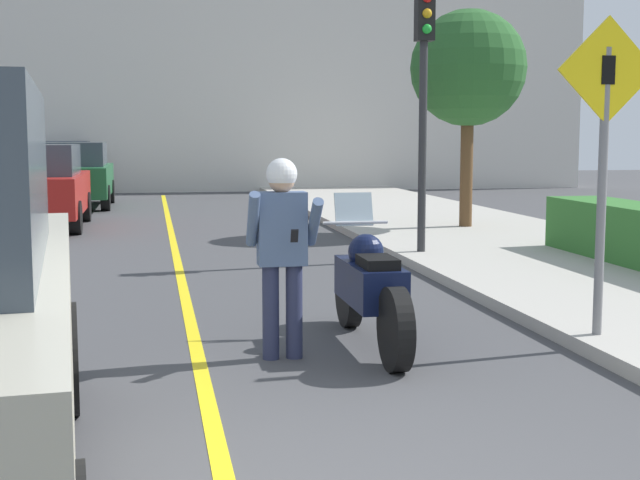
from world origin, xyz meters
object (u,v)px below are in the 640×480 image
(person_biker, at_px, (282,238))
(parked_car_red, at_px, (37,186))
(motorcycle, at_px, (370,288))
(parked_car_silver, at_px, (65,167))
(street_tree, at_px, (468,69))
(parked_car_green, at_px, (74,174))
(crossing_sign, at_px, (604,146))
(traffic_light, at_px, (424,70))

(person_biker, bearing_deg, parked_car_red, 106.32)
(motorcycle, bearing_deg, parked_car_silver, 101.81)
(parked_car_silver, bearing_deg, parked_car_red, -87.62)
(motorcycle, xyz_separation_m, street_tree, (4.02, 8.62, 2.57))
(person_biker, xyz_separation_m, parked_car_green, (-3.00, 16.59, -0.17))
(crossing_sign, bearing_deg, traffic_light, 88.46)
(parked_car_red, height_order, parked_car_silver, same)
(person_biker, bearing_deg, crossing_sign, -3.81)
(motorcycle, relative_size, parked_car_red, 0.56)
(crossing_sign, bearing_deg, motorcycle, 166.28)
(motorcycle, distance_m, traffic_light, 6.04)
(motorcycle, relative_size, street_tree, 0.58)
(traffic_light, height_order, parked_car_red, traffic_light)
(person_biker, relative_size, parked_car_red, 0.40)
(crossing_sign, bearing_deg, street_tree, 77.05)
(motorcycle, xyz_separation_m, traffic_light, (2.09, 5.18, 2.28))
(parked_car_silver, bearing_deg, crossing_sign, -73.76)
(traffic_light, height_order, parked_car_green, traffic_light)
(street_tree, relative_size, parked_car_silver, 0.97)
(person_biker, height_order, traffic_light, traffic_light)
(motorcycle, relative_size, person_biker, 1.41)
(parked_car_silver, bearing_deg, motorcycle, -78.19)
(street_tree, distance_m, parked_car_green, 11.21)
(crossing_sign, distance_m, parked_car_red, 12.99)
(motorcycle, distance_m, crossing_sign, 2.35)
(traffic_light, distance_m, street_tree, 3.95)
(motorcycle, relative_size, parked_car_silver, 0.56)
(crossing_sign, xyz_separation_m, parked_car_silver, (-6.50, 22.34, -0.92))
(motorcycle, xyz_separation_m, parked_car_green, (-3.82, 16.31, 0.33))
(parked_car_red, xyz_separation_m, parked_car_silver, (-0.45, 10.88, 0.00))
(parked_car_green, bearing_deg, motorcycle, -76.82)
(motorcycle, relative_size, traffic_light, 0.61)
(street_tree, bearing_deg, parked_car_red, 163.81)
(motorcycle, height_order, person_biker, person_biker)
(street_tree, relative_size, parked_car_red, 0.97)
(parked_car_silver, bearing_deg, street_tree, -57.02)
(person_biker, xyz_separation_m, parked_car_silver, (-3.75, 22.15, -0.17))
(traffic_light, relative_size, parked_car_silver, 0.92)
(motorcycle, distance_m, parked_car_red, 11.73)
(person_biker, relative_size, parked_car_silver, 0.40)
(parked_car_red, bearing_deg, traffic_light, -43.06)
(person_biker, height_order, crossing_sign, crossing_sign)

